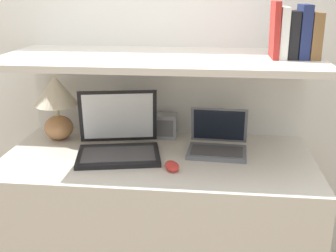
# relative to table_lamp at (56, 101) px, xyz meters

# --- Properties ---
(wall_back) EXTENTS (6.00, 0.05, 2.40)m
(wall_back) POSITION_rel_table_lamp_xyz_m (0.53, 0.23, 0.23)
(wall_back) COLOR white
(wall_back) RESTS_ON ground_plane
(desk) EXTENTS (1.41, 0.69, 0.77)m
(desk) POSITION_rel_table_lamp_xyz_m (0.53, -0.18, -0.59)
(desk) COLOR silver
(desk) RESTS_ON ground_plane
(back_riser) EXTENTS (1.41, 0.04, 1.19)m
(back_riser) POSITION_rel_table_lamp_xyz_m (0.53, 0.19, -0.38)
(back_riser) COLOR white
(back_riser) RESTS_ON ground_plane
(shelf) EXTENTS (1.41, 0.62, 0.03)m
(shelf) POSITION_rel_table_lamp_xyz_m (0.53, -0.10, 0.23)
(shelf) COLOR silver
(shelf) RESTS_ON back_riser
(table_lamp) EXTENTS (0.22, 0.22, 0.33)m
(table_lamp) POSITION_rel_table_lamp_xyz_m (0.00, 0.00, 0.00)
(table_lamp) COLOR #B27A4C
(table_lamp) RESTS_ON desk
(laptop_large) EXTENTS (0.42, 0.38, 0.28)m
(laptop_large) POSITION_rel_table_lamp_xyz_m (0.34, -0.16, -0.14)
(laptop_large) COLOR black
(laptop_large) RESTS_ON desk
(laptop_small) EXTENTS (0.28, 0.24, 0.19)m
(laptop_small) POSITION_rel_table_lamp_xyz_m (0.80, -0.09, -0.16)
(laptop_small) COLOR slate
(laptop_small) RESTS_ON desk
(computer_mouse) EXTENTS (0.09, 0.11, 0.03)m
(computer_mouse) POSITION_rel_table_lamp_xyz_m (0.61, -0.32, -0.18)
(computer_mouse) COLOR red
(computer_mouse) RESTS_ON desk
(router_box) EXTENTS (0.13, 0.09, 0.12)m
(router_box) POSITION_rel_table_lamp_xyz_m (0.52, 0.09, -0.14)
(router_box) COLOR gray
(router_box) RESTS_ON desk
(book_brown) EXTENTS (0.04, 0.15, 0.19)m
(book_brown) POSITION_rel_table_lamp_xyz_m (1.18, -0.10, 0.34)
(book_brown) COLOR brown
(book_brown) RESTS_ON shelf
(book_navy) EXTENTS (0.04, 0.15, 0.22)m
(book_navy) POSITION_rel_table_lamp_xyz_m (1.14, -0.10, 0.36)
(book_navy) COLOR navy
(book_navy) RESTS_ON shelf
(book_black) EXTENTS (0.04, 0.14, 0.20)m
(book_black) POSITION_rel_table_lamp_xyz_m (1.09, -0.10, 0.34)
(book_black) COLOR black
(book_black) RESTS_ON shelf
(book_white) EXTENTS (0.03, 0.16, 0.21)m
(book_white) POSITION_rel_table_lamp_xyz_m (1.05, -0.10, 0.35)
(book_white) COLOR silver
(book_white) RESTS_ON shelf
(book_red) EXTENTS (0.03, 0.17, 0.23)m
(book_red) POSITION_rel_table_lamp_xyz_m (1.02, -0.10, 0.36)
(book_red) COLOR #A82823
(book_red) RESTS_ON shelf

